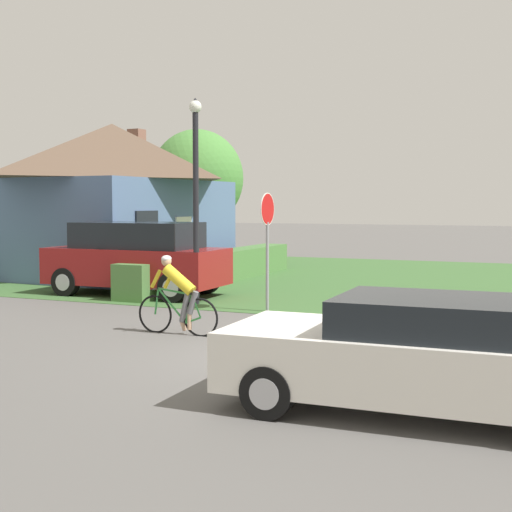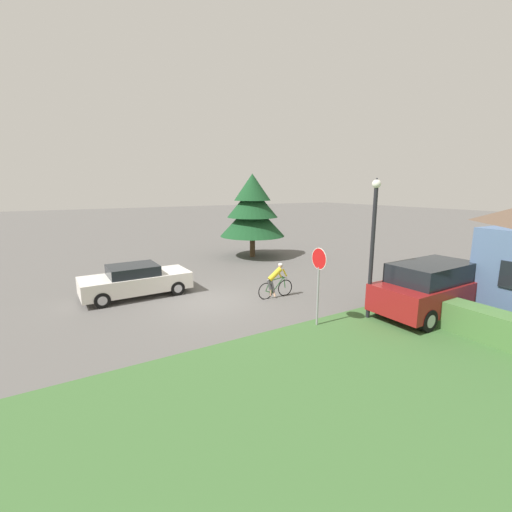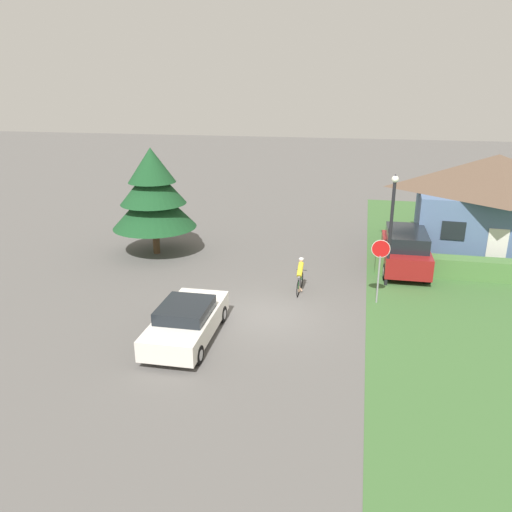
{
  "view_description": "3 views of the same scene",
  "coord_description": "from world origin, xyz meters",
  "px_view_note": "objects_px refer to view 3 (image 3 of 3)",
  "views": [
    {
      "loc": [
        -10.52,
        -3.83,
        2.43
      ],
      "look_at": [
        0.72,
        1.01,
        1.53
      ],
      "focal_mm": 50.0,
      "sensor_mm": 36.0,
      "label": 1
    },
    {
      "loc": [
        12.48,
        -5.23,
        4.59
      ],
      "look_at": [
        -1.19,
        3.02,
        1.39
      ],
      "focal_mm": 24.0,
      "sensor_mm": 36.0,
      "label": 2
    },
    {
      "loc": [
        3.29,
        -17.0,
        8.36
      ],
      "look_at": [
        -0.77,
        1.81,
        1.78
      ],
      "focal_mm": 35.0,
      "sensor_mm": 36.0,
      "label": 3
    }
  ],
  "objects_px": {
    "cottage_house": "(492,203)",
    "parked_suv_right": "(405,250)",
    "sedan_left_lane": "(187,321)",
    "stop_sign": "(380,259)",
    "street_lamp": "(391,221)",
    "conifer_tall_near": "(153,194)",
    "cyclist": "(300,276)"
  },
  "relations": [
    {
      "from": "cyclist",
      "to": "conifer_tall_near",
      "type": "bearing_deg",
      "value": 67.03
    },
    {
      "from": "parked_suv_right",
      "to": "stop_sign",
      "type": "relative_size",
      "value": 1.78
    },
    {
      "from": "sedan_left_lane",
      "to": "conifer_tall_near",
      "type": "relative_size",
      "value": 0.82
    },
    {
      "from": "parked_suv_right",
      "to": "stop_sign",
      "type": "bearing_deg",
      "value": 161.97
    },
    {
      "from": "cottage_house",
      "to": "conifer_tall_near",
      "type": "xyz_separation_m",
      "value": [
        -16.98,
        -3.96,
        0.51
      ]
    },
    {
      "from": "street_lamp",
      "to": "conifer_tall_near",
      "type": "height_order",
      "value": "conifer_tall_near"
    },
    {
      "from": "cottage_house",
      "to": "street_lamp",
      "type": "xyz_separation_m",
      "value": [
        -5.3,
        -6.02,
        0.27
      ]
    },
    {
      "from": "sedan_left_lane",
      "to": "street_lamp",
      "type": "height_order",
      "value": "street_lamp"
    },
    {
      "from": "cyclist",
      "to": "conifer_tall_near",
      "type": "relative_size",
      "value": 0.31
    },
    {
      "from": "conifer_tall_near",
      "to": "parked_suv_right",
      "type": "bearing_deg",
      "value": 0.89
    },
    {
      "from": "parked_suv_right",
      "to": "cyclist",
      "type": "bearing_deg",
      "value": 129.19
    },
    {
      "from": "cyclist",
      "to": "street_lamp",
      "type": "height_order",
      "value": "street_lamp"
    },
    {
      "from": "cottage_house",
      "to": "parked_suv_right",
      "type": "distance_m",
      "value": 6.03
    },
    {
      "from": "cyclist",
      "to": "parked_suv_right",
      "type": "height_order",
      "value": "parked_suv_right"
    },
    {
      "from": "cyclist",
      "to": "cottage_house",
      "type": "bearing_deg",
      "value": -48.52
    },
    {
      "from": "parked_suv_right",
      "to": "stop_sign",
      "type": "distance_m",
      "value": 4.57
    },
    {
      "from": "sedan_left_lane",
      "to": "conifer_tall_near",
      "type": "bearing_deg",
      "value": 27.71
    },
    {
      "from": "parked_suv_right",
      "to": "conifer_tall_near",
      "type": "distance_m",
      "value": 12.77
    },
    {
      "from": "sedan_left_lane",
      "to": "parked_suv_right",
      "type": "bearing_deg",
      "value": -42.71
    },
    {
      "from": "parked_suv_right",
      "to": "street_lamp",
      "type": "relative_size",
      "value": 0.96
    },
    {
      "from": "sedan_left_lane",
      "to": "stop_sign",
      "type": "height_order",
      "value": "stop_sign"
    },
    {
      "from": "street_lamp",
      "to": "cottage_house",
      "type": "bearing_deg",
      "value": 48.66
    },
    {
      "from": "cottage_house",
      "to": "conifer_tall_near",
      "type": "height_order",
      "value": "conifer_tall_near"
    },
    {
      "from": "parked_suv_right",
      "to": "sedan_left_lane",
      "type": "bearing_deg",
      "value": 137.65
    },
    {
      "from": "cottage_house",
      "to": "cyclist",
      "type": "xyz_separation_m",
      "value": [
        -8.93,
        -7.57,
        -1.95
      ]
    },
    {
      "from": "sedan_left_lane",
      "to": "cyclist",
      "type": "height_order",
      "value": "cyclist"
    },
    {
      "from": "sedan_left_lane",
      "to": "conifer_tall_near",
      "type": "height_order",
      "value": "conifer_tall_near"
    },
    {
      "from": "sedan_left_lane",
      "to": "cyclist",
      "type": "relative_size",
      "value": 2.63
    },
    {
      "from": "sedan_left_lane",
      "to": "parked_suv_right",
      "type": "relative_size",
      "value": 0.95
    },
    {
      "from": "stop_sign",
      "to": "sedan_left_lane",
      "type": "bearing_deg",
      "value": 36.53
    },
    {
      "from": "cottage_house",
      "to": "parked_suv_right",
      "type": "xyz_separation_m",
      "value": [
        -4.4,
        -3.76,
        -1.67
      ]
    },
    {
      "from": "stop_sign",
      "to": "parked_suv_right",
      "type": "bearing_deg",
      "value": -105.67
    }
  ]
}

